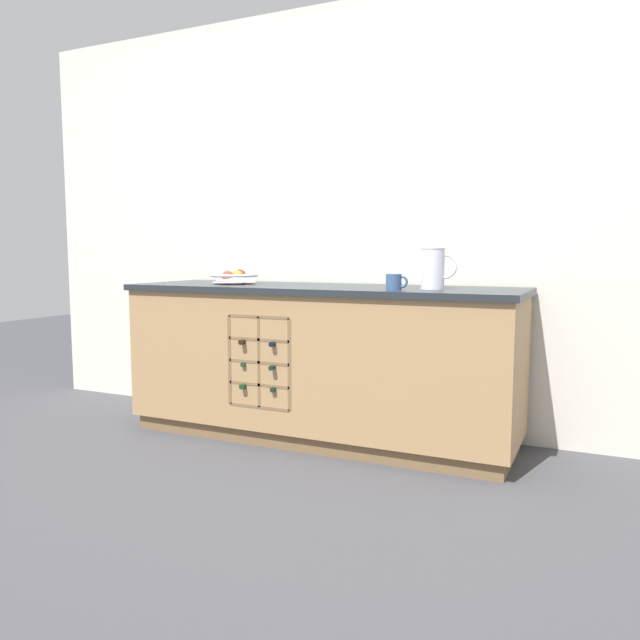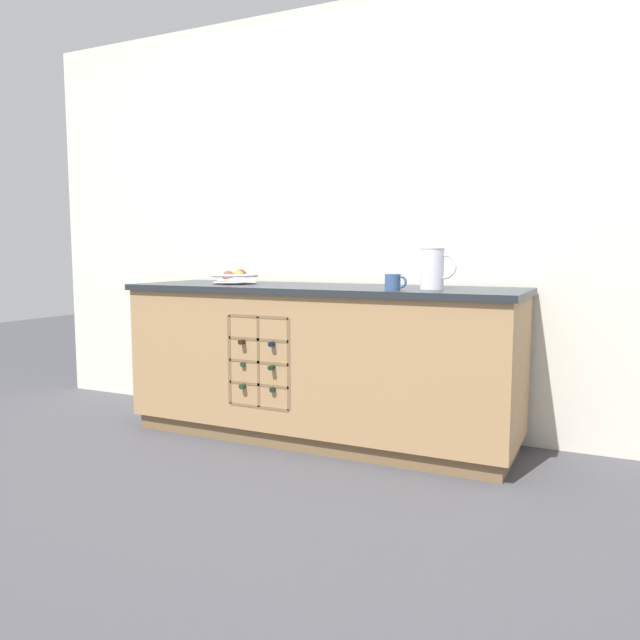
{
  "view_description": "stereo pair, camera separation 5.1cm",
  "coord_description": "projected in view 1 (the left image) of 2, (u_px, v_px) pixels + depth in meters",
  "views": [
    {
      "loc": [
        1.49,
        -3.19,
        1.07
      ],
      "look_at": [
        0.0,
        0.0,
        0.69
      ],
      "focal_mm": 35.0,
      "sensor_mm": 36.0,
      "label": 1
    },
    {
      "loc": [
        1.54,
        -3.17,
        1.07
      ],
      "look_at": [
        0.0,
        0.0,
        0.69
      ],
      "focal_mm": 35.0,
      "sensor_mm": 36.0,
      "label": 2
    }
  ],
  "objects": [
    {
      "name": "ceramic_mug",
      "position": [
        394.0,
        282.0,
        3.11
      ],
      "size": [
        0.11,
        0.08,
        0.08
      ],
      "color": "#385684",
      "rests_on": "kitchen_island"
    },
    {
      "name": "back_wall",
      "position": [
        347.0,
        219.0,
        3.82
      ],
      "size": [
        4.62,
        0.06,
        2.55
      ],
      "primitive_type": "cube",
      "color": "silver",
      "rests_on": "ground_plane"
    },
    {
      "name": "kitchen_island",
      "position": [
        319.0,
        362.0,
        3.56
      ],
      "size": [
        2.26,
        0.69,
        0.88
      ],
      "color": "brown",
      "rests_on": "ground_plane"
    },
    {
      "name": "ground_plane",
      "position": [
        320.0,
        438.0,
        3.61
      ],
      "size": [
        14.0,
        14.0,
        0.0
      ],
      "primitive_type": "plane",
      "color": "#424247"
    },
    {
      "name": "fruit_bowl",
      "position": [
        235.0,
        277.0,
        3.76
      ],
      "size": [
        0.29,
        0.29,
        0.09
      ],
      "color": "silver",
      "rests_on": "kitchen_island"
    },
    {
      "name": "white_pitcher",
      "position": [
        433.0,
        268.0,
        3.19
      ],
      "size": [
        0.19,
        0.13,
        0.21
      ],
      "color": "white",
      "rests_on": "kitchen_island"
    }
  ]
}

